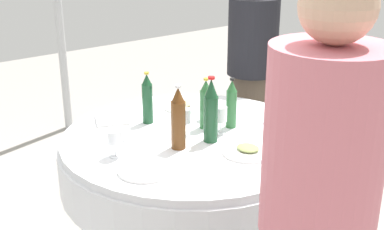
{
  "coord_description": "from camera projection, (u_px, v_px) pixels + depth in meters",
  "views": [
    {
      "loc": [
        -1.85,
        1.52,
        1.75
      ],
      "look_at": [
        0.0,
        0.0,
        0.85
      ],
      "focal_mm": 46.97,
      "sensor_mm": 36.0,
      "label": 1
    }
  ],
  "objects": [
    {
      "name": "wine_glass_near",
      "position": [
        220.0,
        115.0,
        2.58
      ],
      "size": [
        0.07,
        0.07,
        0.15
      ],
      "color": "white",
      "rests_on": "dining_table"
    },
    {
      "name": "plate_west",
      "position": [
        248.0,
        151.0,
        2.38
      ],
      "size": [
        0.24,
        0.24,
        0.04
      ],
      "color": "white",
      "rests_on": "dining_table"
    },
    {
      "name": "bottle_green_far",
      "position": [
        231.0,
        104.0,
        2.66
      ],
      "size": [
        0.06,
        0.06,
        0.27
      ],
      "color": "#2D6B38",
      "rests_on": "dining_table"
    },
    {
      "name": "bottle_dark_green_east",
      "position": [
        211.0,
        112.0,
        2.47
      ],
      "size": [
        0.07,
        0.07,
        0.34
      ],
      "color": "#194728",
      "rests_on": "dining_table"
    },
    {
      "name": "bottle_amber_near",
      "position": [
        294.0,
        124.0,
        2.35
      ],
      "size": [
        0.06,
        0.06,
        0.3
      ],
      "color": "#8C5619",
      "rests_on": "dining_table"
    },
    {
      "name": "spoon_far",
      "position": [
        123.0,
        141.0,
        2.52
      ],
      "size": [
        0.18,
        0.07,
        0.0
      ],
      "primitive_type": "cube",
      "rotation": [
        0.0,
        0.0,
        3.42
      ],
      "color": "silver",
      "rests_on": "dining_table"
    },
    {
      "name": "wine_glass_south",
      "position": [
        184.0,
        117.0,
        2.56
      ],
      "size": [
        0.06,
        0.06,
        0.14
      ],
      "color": "white",
      "rests_on": "dining_table"
    },
    {
      "name": "plate_south",
      "position": [
        183.0,
        106.0,
        2.97
      ],
      "size": [
        0.22,
        0.22,
        0.04
      ],
      "color": "white",
      "rests_on": "dining_table"
    },
    {
      "name": "wine_glass_outer",
      "position": [
        208.0,
        102.0,
        2.78
      ],
      "size": [
        0.06,
        0.06,
        0.14
      ],
      "color": "white",
      "rests_on": "dining_table"
    },
    {
      "name": "dining_table",
      "position": [
        192.0,
        160.0,
        2.65
      ],
      "size": [
        1.38,
        1.38,
        0.74
      ],
      "color": "white",
      "rests_on": "ground_plane"
    },
    {
      "name": "fork_east",
      "position": [
        265.0,
        124.0,
        2.74
      ],
      "size": [
        0.18,
        0.06,
        0.0
      ],
      "primitive_type": "cube",
      "rotation": [
        0.0,
        0.0,
        3.37
      ],
      "color": "silver",
      "rests_on": "dining_table"
    },
    {
      "name": "bottle_brown_rear",
      "position": [
        178.0,
        119.0,
        2.39
      ],
      "size": [
        0.07,
        0.07,
        0.32
      ],
      "color": "#593314",
      "rests_on": "dining_table"
    },
    {
      "name": "folded_napkin",
      "position": [
        112.0,
        118.0,
        2.79
      ],
      "size": [
        0.23,
        0.23,
        0.02
      ],
      "primitive_type": "cube",
      "rotation": [
        0.0,
        0.0,
        -0.43
      ],
      "color": "white",
      "rests_on": "dining_table"
    },
    {
      "name": "bottle_dark_green_north",
      "position": [
        147.0,
        99.0,
        2.71
      ],
      "size": [
        0.06,
        0.06,
        0.29
      ],
      "color": "#194728",
      "rests_on": "dining_table"
    },
    {
      "name": "wine_glass_north",
      "position": [
        115.0,
        138.0,
        2.32
      ],
      "size": [
        0.07,
        0.07,
        0.13
      ],
      "color": "white",
      "rests_on": "dining_table"
    },
    {
      "name": "wine_glass_mid",
      "position": [
        279.0,
        97.0,
        2.82
      ],
      "size": [
        0.06,
        0.06,
        0.15
      ],
      "color": "white",
      "rests_on": "dining_table"
    },
    {
      "name": "person_rear",
      "position": [
        252.0,
        75.0,
        3.45
      ],
      "size": [
        0.34,
        0.34,
        1.52
      ],
      "rotation": [
        0.0,
        0.0,
        3.61
      ],
      "color": "#4C3F33",
      "rests_on": "ground_plane"
    },
    {
      "name": "plate_right",
      "position": [
        145.0,
        170.0,
        2.21
      ],
      "size": [
        0.25,
        0.25,
        0.02
      ],
      "color": "white",
      "rests_on": "dining_table"
    },
    {
      "name": "bottle_green_outer",
      "position": [
        206.0,
        105.0,
        2.65
      ],
      "size": [
        0.06,
        0.06,
        0.28
      ],
      "color": "#2D6B38",
      "rests_on": "dining_table"
    }
  ]
}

